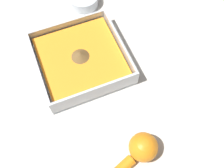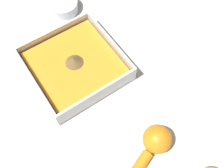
# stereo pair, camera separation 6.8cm
# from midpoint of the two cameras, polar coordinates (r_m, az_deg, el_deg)

# --- Properties ---
(ground_plane) EXTENTS (4.00, 4.00, 0.00)m
(ground_plane) POSITION_cam_midpoint_polar(r_m,az_deg,el_deg) (0.77, -10.27, 5.35)
(ground_plane) COLOR beige
(square_dish) EXTENTS (0.24, 0.24, 0.06)m
(square_dish) POSITION_cam_midpoint_polar(r_m,az_deg,el_deg) (0.73, -10.64, 3.62)
(square_dish) COLOR silver
(square_dish) RESTS_ON ground_plane
(spice_bowl) EXTENTS (0.09, 0.09, 0.03)m
(spice_bowl) POSITION_cam_midpoint_polar(r_m,az_deg,el_deg) (0.88, -12.83, 15.98)
(spice_bowl) COLOR silver
(spice_bowl) RESTS_ON ground_plane
(lemon_squeezer) EXTENTS (0.10, 0.20, 0.07)m
(lemon_squeezer) POSITION_cam_midpoint_polar(r_m,az_deg,el_deg) (0.62, 5.52, -13.85)
(lemon_squeezer) COLOR orange
(lemon_squeezer) RESTS_ON ground_plane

